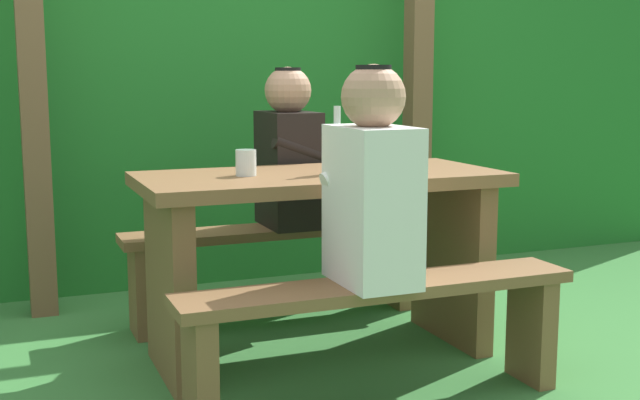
# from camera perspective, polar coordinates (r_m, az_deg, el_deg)

# --- Properties ---
(ground_plane) EXTENTS (12.00, 12.00, 0.00)m
(ground_plane) POSITION_cam_1_polar(r_m,az_deg,el_deg) (3.34, -0.00, -10.83)
(ground_plane) COLOR #387838
(hedge_backdrop) EXTENTS (6.40, 0.92, 1.81)m
(hedge_backdrop) POSITION_cam_1_polar(r_m,az_deg,el_deg) (4.83, -7.88, 6.11)
(hedge_backdrop) COLOR #206E26
(hedge_backdrop) RESTS_ON ground_plane
(pergola_post_left) EXTENTS (0.12, 0.12, 2.01)m
(pergola_post_left) POSITION_cam_1_polar(r_m,az_deg,el_deg) (3.96, -19.41, 6.62)
(pergola_post_left) COLOR brown
(pergola_post_left) RESTS_ON ground_plane
(pergola_post_right) EXTENTS (0.12, 0.12, 2.01)m
(pergola_post_right) POSITION_cam_1_polar(r_m,az_deg,el_deg) (4.51, 6.85, 7.26)
(pergola_post_right) COLOR brown
(pergola_post_right) RESTS_ON ground_plane
(picnic_table) EXTENTS (1.40, 0.64, 0.74)m
(picnic_table) POSITION_cam_1_polar(r_m,az_deg,el_deg) (3.21, -0.00, -2.30)
(picnic_table) COLOR brown
(picnic_table) RESTS_ON ground_plane
(bench_near) EXTENTS (1.40, 0.24, 0.44)m
(bench_near) POSITION_cam_1_polar(r_m,az_deg,el_deg) (2.78, 4.20, -8.17)
(bench_near) COLOR brown
(bench_near) RESTS_ON ground_plane
(bench_far) EXTENTS (1.40, 0.24, 0.44)m
(bench_far) POSITION_cam_1_polar(r_m,az_deg,el_deg) (3.74, -3.09, -3.71)
(bench_far) COLOR brown
(bench_far) RESTS_ON ground_plane
(person_white_shirt) EXTENTS (0.25, 0.35, 0.72)m
(person_white_shirt) POSITION_cam_1_polar(r_m,az_deg,el_deg) (2.67, 3.65, 1.13)
(person_white_shirt) COLOR white
(person_white_shirt) RESTS_ON bench_near
(person_black_coat) EXTENTS (0.25, 0.35, 0.72)m
(person_black_coat) POSITION_cam_1_polar(r_m,az_deg,el_deg) (3.69, -2.21, 3.26)
(person_black_coat) COLOR black
(person_black_coat) RESTS_ON bench_far
(drinking_glass) EXTENTS (0.08, 0.08, 0.10)m
(drinking_glass) POSITION_cam_1_polar(r_m,az_deg,el_deg) (3.08, -5.20, 2.62)
(drinking_glass) COLOR silver
(drinking_glass) RESTS_ON picnic_table
(bottle_left) EXTENTS (0.06, 0.06, 0.26)m
(bottle_left) POSITION_cam_1_polar(r_m,az_deg,el_deg) (3.13, 1.20, 3.73)
(bottle_left) COLOR silver
(bottle_left) RESTS_ON picnic_table
(cell_phone) EXTENTS (0.07, 0.14, 0.01)m
(cell_phone) POSITION_cam_1_polar(r_m,az_deg,el_deg) (3.08, 3.25, 1.80)
(cell_phone) COLOR silver
(cell_phone) RESTS_ON picnic_table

